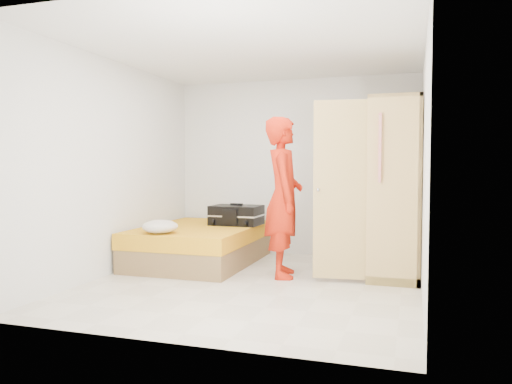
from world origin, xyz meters
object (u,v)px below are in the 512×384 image
(person, at_px, (283,197))
(round_cushion, at_px, (160,227))
(wardrobe, at_px, (391,193))
(suitcase, at_px, (236,215))
(bed, at_px, (200,245))

(person, relative_size, round_cushion, 4.38)
(round_cushion, bearing_deg, wardrobe, 15.53)
(person, bearing_deg, suitcase, 32.36)
(bed, xyz_separation_m, round_cushion, (-0.18, -0.79, 0.33))
(suitcase, bearing_deg, person, -40.14)
(person, bearing_deg, bed, 54.76)
(person, bearing_deg, wardrobe, -87.78)
(person, distance_m, round_cushion, 1.54)
(bed, bearing_deg, suitcase, 39.47)
(bed, bearing_deg, round_cushion, -102.62)
(bed, xyz_separation_m, suitcase, (0.40, 0.33, 0.38))
(suitcase, relative_size, round_cushion, 1.63)
(bed, height_order, round_cushion, round_cushion)
(wardrobe, bearing_deg, bed, 178.93)
(suitcase, bearing_deg, wardrobe, -8.72)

